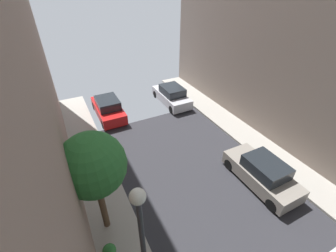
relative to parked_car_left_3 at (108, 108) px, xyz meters
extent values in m
cube|color=red|center=(0.00, 0.04, -0.17)|extent=(1.76, 4.20, 0.76)
cube|color=#1E2328|center=(0.00, -0.11, 0.53)|extent=(1.56, 2.10, 0.64)
cylinder|color=black|center=(-0.78, 1.59, -0.40)|extent=(0.22, 0.64, 0.64)
cylinder|color=black|center=(0.78, 1.59, -0.40)|extent=(0.22, 0.64, 0.64)
cylinder|color=black|center=(-0.78, -1.51, -0.40)|extent=(0.22, 0.64, 0.64)
cylinder|color=black|center=(0.78, -1.51, -0.40)|extent=(0.22, 0.64, 0.64)
cube|color=gray|center=(5.40, -10.43, -0.17)|extent=(1.76, 4.20, 0.76)
cube|color=#1E2328|center=(5.40, -10.58, 0.53)|extent=(1.56, 2.10, 0.64)
cylinder|color=black|center=(4.62, -8.88, -0.40)|extent=(0.22, 0.64, 0.64)
cylinder|color=black|center=(6.18, -8.88, -0.40)|extent=(0.22, 0.64, 0.64)
cylinder|color=black|center=(4.62, -11.98, -0.40)|extent=(0.22, 0.64, 0.64)
cylinder|color=black|center=(6.18, -11.98, -0.40)|extent=(0.22, 0.64, 0.64)
cube|color=silver|center=(5.40, -0.24, -0.17)|extent=(1.76, 4.20, 0.76)
cube|color=#1E2328|center=(5.40, -0.39, 0.53)|extent=(1.56, 2.10, 0.64)
cylinder|color=black|center=(4.62, 1.31, -0.40)|extent=(0.22, 0.64, 0.64)
cylinder|color=black|center=(6.18, 1.31, -0.40)|extent=(0.22, 0.64, 0.64)
cylinder|color=black|center=(4.62, -1.79, -0.40)|extent=(0.22, 0.64, 0.64)
cylinder|color=black|center=(6.18, -1.79, -0.40)|extent=(0.22, 0.64, 0.64)
cylinder|color=brown|center=(-2.58, -9.30, 0.77)|extent=(0.27, 0.27, 2.67)
sphere|color=#2D7233|center=(-2.58, -9.30, 3.03)|extent=(2.48, 2.48, 2.48)
sphere|color=#2D7233|center=(-2.82, -10.85, 0.05)|extent=(0.51, 0.51, 0.51)
cylinder|color=#333338|center=(-1.90, -12.26, 1.70)|extent=(0.16, 0.16, 4.53)
sphere|color=white|center=(-1.90, -12.26, 4.18)|extent=(0.44, 0.44, 0.44)
camera|label=1|loc=(-2.92, -15.91, 8.76)|focal=24.59mm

